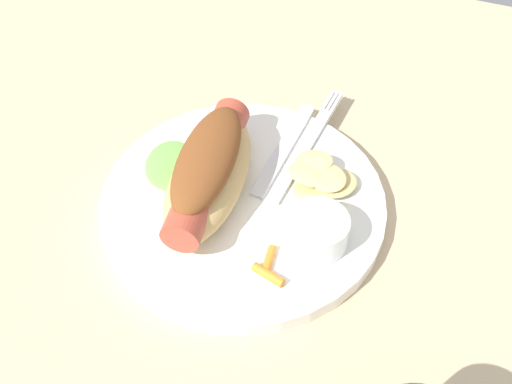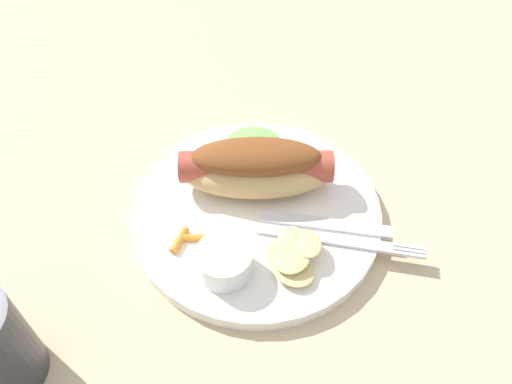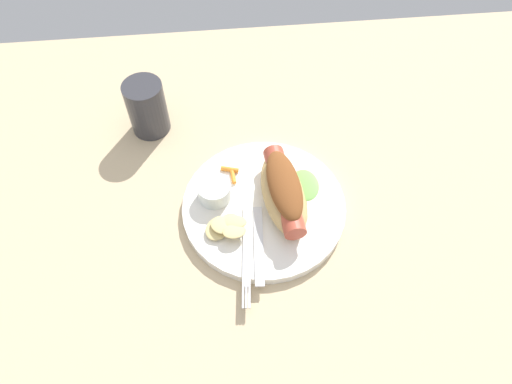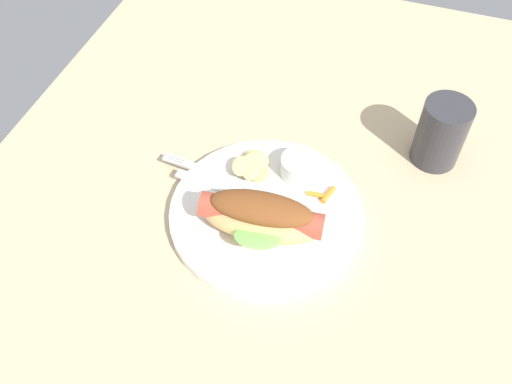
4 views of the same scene
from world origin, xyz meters
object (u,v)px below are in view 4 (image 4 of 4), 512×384
(hot_dog, at_px, (261,216))
(drinking_cup, at_px, (441,133))
(carrot_garnish, at_px, (323,195))
(sauce_ramekin, at_px, (297,166))
(chips_pile, at_px, (253,165))
(fork, at_px, (218,175))
(plate, at_px, (266,214))
(knife, at_px, (220,187))

(hot_dog, relative_size, drinking_cup, 1.61)
(carrot_garnish, bearing_deg, sauce_ramekin, -122.14)
(hot_dog, bearing_deg, chips_pile, -70.64)
(fork, height_order, drinking_cup, drinking_cup)
(carrot_garnish, bearing_deg, drinking_cup, 135.86)
(fork, bearing_deg, chips_pile, -142.52)
(fork, relative_size, carrot_garnish, 4.59)
(plate, height_order, fork, fork)
(sauce_ramekin, bearing_deg, hot_dog, -8.72)
(sauce_ramekin, bearing_deg, fork, -67.86)
(drinking_cup, bearing_deg, sauce_ramekin, -58.95)
(fork, relative_size, knife, 1.25)
(plate, distance_m, hot_dog, 0.05)
(fork, distance_m, carrot_garnish, 0.15)
(hot_dog, xyz_separation_m, sauce_ramekin, (-0.11, 0.02, -0.01))
(carrot_garnish, relative_size, drinking_cup, 0.36)
(sauce_ramekin, height_order, drinking_cup, drinking_cup)
(sauce_ramekin, bearing_deg, chips_pile, -76.04)
(chips_pile, bearing_deg, sauce_ramekin, 103.96)
(chips_pile, height_order, drinking_cup, drinking_cup)
(plate, relative_size, hot_dog, 1.61)
(plate, distance_m, carrot_garnish, 0.08)
(carrot_garnish, bearing_deg, chips_pile, -97.71)
(knife, relative_size, chips_pile, 1.82)
(sauce_ramekin, xyz_separation_m, carrot_garnish, (0.03, 0.05, -0.01))
(plate, xyz_separation_m, carrot_garnish, (-0.05, 0.07, 0.01))
(sauce_ramekin, height_order, fork, sauce_ramekin)
(plate, distance_m, knife, 0.08)
(knife, relative_size, carrot_garnish, 3.68)
(hot_dog, height_order, sauce_ramekin, hot_dog)
(knife, xyz_separation_m, drinking_cup, (-0.17, 0.27, 0.03))
(chips_pile, relative_size, drinking_cup, 0.73)
(plate, height_order, knife, knife)
(hot_dog, relative_size, sauce_ramekin, 3.06)
(sauce_ramekin, distance_m, chips_pile, 0.06)
(chips_pile, relative_size, carrot_garnish, 2.03)
(plate, bearing_deg, fork, -112.66)
(knife, bearing_deg, carrot_garnish, -162.76)
(fork, bearing_deg, carrot_garnish, -169.54)
(sauce_ramekin, relative_size, knife, 0.40)
(knife, bearing_deg, hot_dog, 152.21)
(plate, bearing_deg, hot_dog, 5.34)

